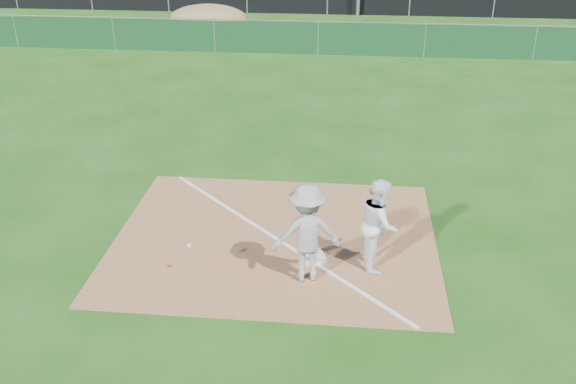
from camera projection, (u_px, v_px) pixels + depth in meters
The scene contains 8 objects.
ground at pixel (309, 94), 20.13m from camera, with size 90.00×90.00×0.00m, color #1A4B10.
infield_dirt at pixel (275, 238), 12.10m from camera, with size 6.00×5.00×0.02m, color #94613B.
foul_line at pixel (275, 238), 12.09m from camera, with size 0.08×7.00×0.01m, color white.
green_fence at pixel (318, 39), 24.33m from camera, with size 44.00×0.05×1.20m, color #0F371B.
dirt_mound at pixel (208, 18), 27.90m from camera, with size 3.38×2.60×1.17m, color olive.
first_base at pixel (313, 257), 11.42m from camera, with size 0.40×0.40×0.08m, color silver.
play_at_first at pixel (307, 233), 10.53m from camera, with size 2.60×0.91×1.74m.
runner at pixel (379, 223), 10.94m from camera, with size 0.80×0.62×1.65m, color white.
Camera 1 is at (1.27, -9.38, 6.15)m, focal length 40.00 mm.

